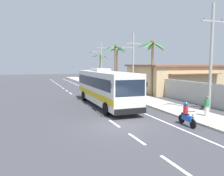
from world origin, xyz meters
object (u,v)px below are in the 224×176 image
(palm_second, at_px, (100,61))
(motorcycle_beside_bus, at_px, (102,89))
(roadside_building, at_px, (174,78))
(utility_pole_nearest, at_px, (211,57))
(palm_fourth, at_px, (115,58))
(palm_farthest, at_px, (152,56))
(utility_pole_mid, at_px, (133,61))
(motorcycle_trailing, at_px, (187,116))
(pedestrian_midwalk, at_px, (207,106))
(pedestrian_near_kerb, at_px, (109,82))
(coach_bus_foreground, at_px, (105,86))
(utility_pole_far, at_px, (101,62))
(palm_third, at_px, (117,58))

(palm_second, bearing_deg, motorcycle_beside_bus, -106.59)
(roadside_building, bearing_deg, utility_pole_nearest, -114.58)
(palm_second, bearing_deg, palm_fourth, -95.75)
(palm_farthest, relative_size, roadside_building, 0.59)
(roadside_building, bearing_deg, utility_pole_mid, 170.59)
(motorcycle_trailing, xyz_separation_m, roadside_building, (10.58, 16.32, 1.36))
(pedestrian_midwalk, height_order, palm_second, palm_second)
(pedestrian_near_kerb, relative_size, utility_pole_nearest, 0.20)
(utility_pole_nearest, xyz_separation_m, roadside_building, (6.31, 13.79, -2.65))
(pedestrian_midwalk, relative_size, utility_pole_mid, 0.18)
(motorcycle_beside_bus, bearing_deg, coach_bus_foreground, -106.03)
(utility_pole_nearest, distance_m, utility_pole_far, 29.67)
(utility_pole_far, bearing_deg, motorcycle_trailing, -97.43)
(palm_third, xyz_separation_m, palm_fourth, (-1.68, -3.39, -0.14))
(palm_third, distance_m, roadside_building, 12.24)
(palm_second, distance_m, roadside_building, 21.04)
(roadside_building, bearing_deg, motorcycle_beside_bus, 172.65)
(palm_third, bearing_deg, roadside_building, -66.02)
(motorcycle_beside_bus, relative_size, utility_pole_nearest, 0.22)
(palm_fourth, bearing_deg, palm_farthest, -86.10)
(motorcycle_trailing, xyz_separation_m, palm_second, (5.38, 36.54, 4.00))
(motorcycle_beside_bus, relative_size, utility_pole_far, 0.23)
(motorcycle_trailing, xyz_separation_m, palm_third, (5.77, 27.13, 4.51))
(pedestrian_near_kerb, relative_size, palm_farthest, 0.25)
(motorcycle_beside_bus, bearing_deg, pedestrian_midwalk, -79.50)
(utility_pole_mid, xyz_separation_m, palm_third, (1.49, 9.77, 0.64))
(pedestrian_near_kerb, distance_m, palm_fourth, 4.35)
(coach_bus_foreground, height_order, utility_pole_nearest, utility_pole_nearest)
(motorcycle_trailing, bearing_deg, roadside_building, 57.06)
(utility_pole_nearest, distance_m, roadside_building, 15.40)
(pedestrian_midwalk, height_order, utility_pole_far, utility_pole_far)
(pedestrian_midwalk, height_order, utility_pole_nearest, utility_pole_nearest)
(pedestrian_midwalk, xyz_separation_m, utility_pole_mid, (1.45, 16.13, 3.59))
(palm_second, bearing_deg, utility_pole_mid, -93.28)
(pedestrian_near_kerb, height_order, pedestrian_midwalk, pedestrian_near_kerb)
(coach_bus_foreground, distance_m, utility_pole_far, 24.52)
(pedestrian_near_kerb, xyz_separation_m, utility_pole_mid, (1.65, -5.30, 3.45))
(pedestrian_midwalk, distance_m, utility_pole_nearest, 4.20)
(coach_bus_foreground, relative_size, pedestrian_midwalk, 7.87)
(palm_farthest, bearing_deg, palm_third, 86.24)
(pedestrian_midwalk, relative_size, palm_fourth, 0.21)
(palm_second, relative_size, roadside_building, 0.54)
(utility_pole_far, bearing_deg, palm_second, 74.76)
(pedestrian_near_kerb, bearing_deg, motorcycle_trailing, 96.93)
(pedestrian_midwalk, bearing_deg, utility_pole_nearest, -23.77)
(utility_pole_nearest, relative_size, utility_pole_mid, 1.06)
(pedestrian_near_kerb, height_order, palm_farthest, palm_farthest)
(utility_pole_mid, height_order, palm_fourth, utility_pole_mid)
(coach_bus_foreground, bearing_deg, palm_farthest, 27.94)
(utility_pole_mid, bearing_deg, motorcycle_trailing, -103.84)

